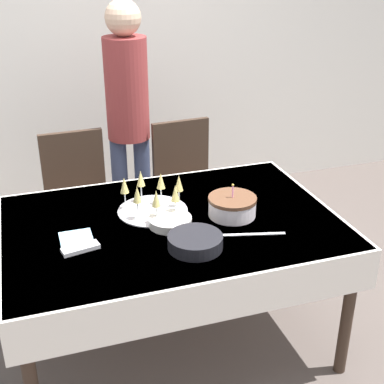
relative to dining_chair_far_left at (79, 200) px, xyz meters
The scene contains 13 objects.
ground_plane 1.09m from the dining_chair_far_left, 67.36° to the right, with size 12.00×12.00×0.00m, color #564C47.
wall_back 1.39m from the dining_chair_far_left, 70.69° to the left, with size 8.00×0.05×2.70m.
dining_table 0.97m from the dining_chair_far_left, 67.36° to the right, with size 1.66×1.13×0.76m.
dining_chair_far_left is the anchor object (origin of this frame).
dining_chair_far_right 0.73m from the dining_chair_far_left, ahead, with size 0.45×0.45×0.94m.
birthday_cake 1.18m from the dining_chair_far_left, 53.65° to the right, with size 0.24×0.24×0.18m.
champagne_tray 0.88m from the dining_chair_far_left, 67.75° to the right, with size 0.36×0.36×0.18m.
plate_stack_main 1.26m from the dining_chair_far_left, 71.13° to the right, with size 0.25×0.25×0.06m.
plate_stack_dessert 1.02m from the dining_chair_far_left, 69.24° to the right, with size 0.21×0.21×0.04m.
cake_knife 1.36m from the dining_chair_far_left, 58.30° to the right, with size 0.30×0.09×0.00m.
fork_pile 1.06m from the dining_chair_far_left, 95.63° to the right, with size 0.18×0.09×0.02m.
napkin_pile 0.96m from the dining_chair_far_left, 96.68° to the right, with size 0.15×0.15×0.01m.
person_standing 0.69m from the dining_chair_far_left, 27.87° to the left, with size 0.28×0.28×1.71m.
Camera 1 is at (-0.64, -2.27, 2.03)m, focal length 50.00 mm.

